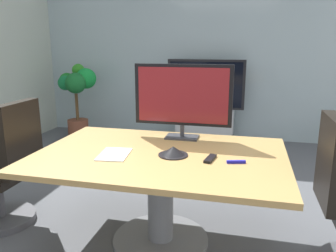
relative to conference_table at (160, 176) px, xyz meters
name	(u,v)px	position (x,y,z in m)	size (l,w,h in m)	color
ground_plane	(152,250)	(-0.03, -0.14, -0.56)	(7.78, 7.78, 0.00)	#515459
wall_back_glass_partition	(209,51)	(-0.03, 3.25, 0.86)	(5.80, 0.10, 2.84)	#9EB2B7
conference_table	(160,176)	(0.00, 0.00, 0.00)	(1.86, 1.25, 0.74)	#B2894C
office_chair_left	(7,175)	(-1.35, -0.05, -0.10)	(0.60, 0.57, 1.09)	#4C4C51
tv_monitor	(183,97)	(0.08, 0.46, 0.54)	(0.84, 0.18, 0.64)	#333338
wall_display_unit	(205,115)	(-0.04, 2.89, -0.12)	(1.20, 0.36, 1.31)	#B7BABC
potted_plant	(77,92)	(-2.10, 2.62, 0.22)	(0.71, 0.60, 1.22)	brown
conference_phone	(173,151)	(0.11, -0.03, 0.21)	(0.22, 0.22, 0.07)	black
remote_control	(210,159)	(0.38, -0.06, 0.19)	(0.05, 0.17, 0.02)	black
whiteboard_marker	(236,162)	(0.57, -0.09, 0.19)	(0.13, 0.02, 0.02)	#1919A5
paper_notepad	(114,154)	(-0.32, -0.12, 0.19)	(0.21, 0.30, 0.01)	white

